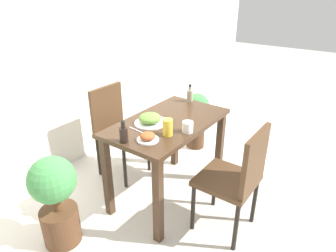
# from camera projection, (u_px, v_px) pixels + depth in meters

# --- Properties ---
(ground_plane) EXTENTS (16.00, 16.00, 0.00)m
(ground_plane) POSITION_uv_depth(u_px,v_px,m) (168.00, 194.00, 2.82)
(ground_plane) COLOR beige
(wall_back) EXTENTS (8.00, 0.05, 2.60)m
(wall_back) POSITION_uv_depth(u_px,v_px,m) (66.00, 40.00, 2.91)
(wall_back) COLOR white
(wall_back) RESTS_ON ground_plane
(dining_table) EXTENTS (1.07, 0.62, 0.76)m
(dining_table) POSITION_uv_depth(u_px,v_px,m) (168.00, 135.00, 2.55)
(dining_table) COLOR #3D2819
(dining_table) RESTS_ON ground_plane
(chair_near) EXTENTS (0.42, 0.42, 0.91)m
(chair_near) POSITION_uv_depth(u_px,v_px,m) (237.00, 176.00, 2.21)
(chair_near) COLOR #4C331E
(chair_near) RESTS_ON ground_plane
(chair_far) EXTENTS (0.42, 0.42, 0.91)m
(chair_far) POSITION_uv_depth(u_px,v_px,m) (116.00, 126.00, 2.98)
(chair_far) COLOR #4C331E
(chair_far) RESTS_ON ground_plane
(food_plate) EXTENTS (0.26, 0.26, 0.09)m
(food_plate) POSITION_uv_depth(u_px,v_px,m) (150.00, 119.00, 2.42)
(food_plate) COLOR white
(food_plate) RESTS_ON dining_table
(side_plate) EXTENTS (0.16, 0.16, 0.06)m
(side_plate) POSITION_uv_depth(u_px,v_px,m) (148.00, 137.00, 2.16)
(side_plate) COLOR white
(side_plate) RESTS_ON dining_table
(drink_cup) EXTENTS (0.08, 0.08, 0.09)m
(drink_cup) POSITION_uv_depth(u_px,v_px,m) (188.00, 127.00, 2.28)
(drink_cup) COLOR white
(drink_cup) RESTS_ON dining_table
(juice_glass) EXTENTS (0.08, 0.08, 0.13)m
(juice_glass) POSITION_uv_depth(u_px,v_px,m) (168.00, 127.00, 2.23)
(juice_glass) COLOR gold
(juice_glass) RESTS_ON dining_table
(sauce_bottle) EXTENTS (0.06, 0.06, 0.17)m
(sauce_bottle) POSITION_uv_depth(u_px,v_px,m) (190.00, 95.00, 2.88)
(sauce_bottle) COLOR gray
(sauce_bottle) RESTS_ON dining_table
(condiment_bottle) EXTENTS (0.06, 0.06, 0.17)m
(condiment_bottle) POSITION_uv_depth(u_px,v_px,m) (124.00, 134.00, 2.13)
(condiment_bottle) COLOR black
(condiment_bottle) RESTS_ON dining_table
(fork_utensil) EXTENTS (0.03, 0.18, 0.00)m
(fork_utensil) POSITION_uv_depth(u_px,v_px,m) (137.00, 130.00, 2.32)
(fork_utensil) COLOR silver
(fork_utensil) RESTS_ON dining_table
(spoon_utensil) EXTENTS (0.01, 0.19, 0.00)m
(spoon_utensil) POSITION_uv_depth(u_px,v_px,m) (162.00, 117.00, 2.55)
(spoon_utensil) COLOR silver
(spoon_utensil) RESTS_ON dining_table
(potted_plant_left) EXTENTS (0.34, 0.34, 0.73)m
(potted_plant_left) POSITION_uv_depth(u_px,v_px,m) (56.00, 197.00, 2.15)
(potted_plant_left) COLOR #51331E
(potted_plant_left) RESTS_ON ground_plane
(potted_plant_right) EXTENTS (0.29, 0.29, 0.67)m
(potted_plant_right) POSITION_uv_depth(u_px,v_px,m) (196.00, 116.00, 3.50)
(potted_plant_right) COLOR #51331E
(potted_plant_right) RESTS_ON ground_plane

